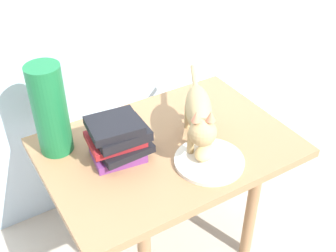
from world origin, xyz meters
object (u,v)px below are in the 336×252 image
Objects in this scene: side_table at (168,157)px; cat at (199,114)px; green_vase at (50,110)px; bread_roll at (205,153)px; plate at (209,161)px; book_stack at (118,139)px.

cat is (0.09, -0.06, 0.19)m from side_table.
cat is 0.49m from green_vase.
bread_roll is 0.19× the size of cat.
plate is 0.55× the size of cat.
book_stack is (-0.26, 0.09, -0.06)m from cat.
plate is 0.55m from green_vase.
cat reaches higher than book_stack.
book_stack is at bearing 169.90° from side_table.
cat is (0.03, 0.09, 0.09)m from bread_roll.
plate is 0.72× the size of green_vase.
bread_roll is at bearing -110.95° from cat.
cat is at bearing -33.39° from side_table.
bread_roll is (-0.01, 0.01, 0.03)m from plate.
cat is at bearing 77.91° from plate.
bread_roll is 0.39× the size of book_stack.
book_stack is at bearing 142.23° from plate.
green_vase is (-0.17, 0.15, 0.09)m from book_stack.
plate is at bearing -37.77° from book_stack.
plate is 0.16m from cat.
green_vase is at bearing 151.15° from cat.
bread_roll is at bearing -39.06° from green_vase.
side_table is at bearing -27.62° from green_vase.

